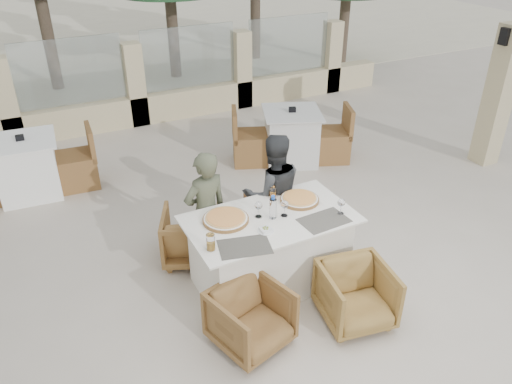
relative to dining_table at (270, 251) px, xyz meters
name	(u,v)px	position (x,y,z in m)	size (l,w,h in m)	color
ground	(267,282)	(-0.02, 0.01, -0.39)	(80.00, 80.00, 0.00)	beige
sand_patch	(62,26)	(-0.02, 14.01, -0.38)	(30.00, 16.00, 0.01)	beige
perimeter_wall_far	(134,79)	(-0.02, 4.81, 0.42)	(10.00, 0.34, 1.60)	beige
lantern_pillar	(498,97)	(4.18, 1.01, 0.61)	(0.34, 0.34, 2.00)	#C2B489
dining_table	(270,251)	(0.00, 0.00, 0.00)	(1.60, 0.90, 0.77)	white
placemat_near_left	(245,247)	(-0.42, -0.31, 0.39)	(0.45, 0.30, 0.00)	#4F4C44
placemat_near_right	(324,220)	(0.43, -0.27, 0.39)	(0.45, 0.30, 0.00)	#59554D
pizza_left	(226,218)	(-0.40, 0.14, 0.41)	(0.43, 0.43, 0.06)	#C7541B
pizza_right	(300,199)	(0.41, 0.14, 0.41)	(0.39, 0.39, 0.05)	orange
water_bottle	(273,207)	(0.02, 0.00, 0.50)	(0.07, 0.07, 0.24)	#A1B7D3
wine_glass_centre	(258,209)	(-0.09, 0.07, 0.48)	(0.08, 0.08, 0.18)	silver
wine_glass_near	(284,207)	(0.14, -0.02, 0.48)	(0.08, 0.08, 0.18)	silver
wine_glass_corner	(341,205)	(0.63, -0.24, 0.48)	(0.08, 0.08, 0.18)	white
beer_glass_left	(211,242)	(-0.69, -0.21, 0.46)	(0.08, 0.08, 0.15)	#BF841B
beer_glass_right	(273,192)	(0.20, 0.32, 0.45)	(0.06, 0.06, 0.13)	orange
olive_dish	(266,229)	(-0.14, -0.18, 0.41)	(0.11, 0.11, 0.04)	white
armchair_far_left	(192,235)	(-0.54, 0.73, -0.10)	(0.61, 0.63, 0.57)	olive
armchair_far_right	(277,219)	(0.43, 0.61, -0.11)	(0.59, 0.61, 0.55)	brown
armchair_near_left	(251,318)	(-0.52, -0.64, -0.11)	(0.59, 0.61, 0.56)	brown
armchair_near_right	(356,295)	(0.45, -0.82, -0.10)	(0.60, 0.62, 0.57)	olive
diner_left	(206,212)	(-0.44, 0.53, 0.28)	(0.48, 0.32, 1.32)	#4C513B
diner_right	(273,194)	(0.32, 0.53, 0.29)	(0.66, 0.51, 1.35)	#313336
bg_table_a	(27,167)	(-1.96, 3.01, 0.00)	(1.64, 0.82, 0.77)	white
bg_table_b	(291,137)	(1.61, 2.33, 0.00)	(1.64, 0.82, 0.77)	silver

